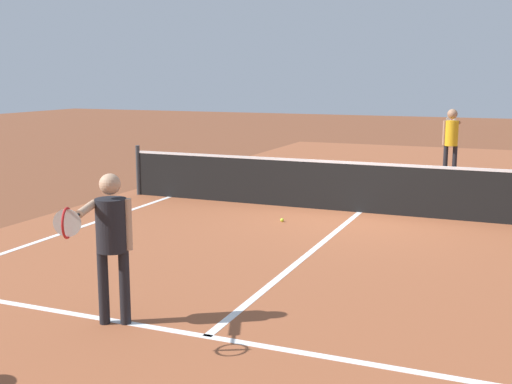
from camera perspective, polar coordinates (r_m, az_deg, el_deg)
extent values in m
plane|color=brown|center=(12.38, 9.11, -1.78)|extent=(60.00, 60.00, 0.00)
cube|color=#9E5433|center=(12.38, 9.11, -1.78)|extent=(10.62, 24.40, 0.00)
cube|color=white|center=(6.58, -4.36, -12.56)|extent=(8.22, 0.10, 0.01)
cube|color=white|center=(9.38, 4.52, -5.54)|extent=(0.10, 6.40, 0.01)
cylinder|color=#33383D|center=(14.20, -10.33, 1.91)|extent=(0.09, 0.09, 1.07)
cube|color=black|center=(12.30, 9.17, 0.29)|extent=(9.75, 0.02, 0.91)
cube|color=white|center=(12.22, 9.24, 2.51)|extent=(9.75, 0.03, 0.05)
cylinder|color=black|center=(6.88, -11.49, -8.26)|extent=(0.11, 0.11, 0.78)
cylinder|color=black|center=(6.93, -13.29, -8.19)|extent=(0.11, 0.11, 0.78)
cylinder|color=black|center=(6.73, -12.61, -2.86)|extent=(0.32, 0.32, 0.55)
sphere|color=tan|center=(6.65, -12.75, 0.68)|extent=(0.22, 0.22, 0.22)
cylinder|color=tan|center=(6.69, -11.19, -2.81)|extent=(0.08, 0.08, 0.53)
cylinder|color=tan|center=(6.47, -14.70, -1.44)|extent=(0.27, 0.52, 0.08)
cylinder|color=black|center=(6.12, -15.64, -2.14)|extent=(0.11, 0.22, 0.03)
torus|color=red|center=(5.90, -16.30, -2.64)|extent=(0.12, 0.27, 0.28)
cylinder|color=silver|center=(5.90, -16.30, -2.64)|extent=(0.23, 0.09, 0.25)
cylinder|color=black|center=(16.49, 16.33, 2.44)|extent=(0.11, 0.11, 0.87)
cylinder|color=black|center=(16.54, 17.07, 2.43)|extent=(0.11, 0.11, 0.87)
cylinder|color=gold|center=(16.44, 16.83, 4.98)|extent=(0.32, 0.32, 0.61)
sphere|color=#A87A5B|center=(16.40, 16.92, 6.60)|extent=(0.24, 0.24, 0.24)
cylinder|color=#A87A5B|center=(16.40, 16.25, 5.03)|extent=(0.08, 0.08, 0.59)
cylinder|color=#A87A5B|center=(16.74, 17.24, 5.92)|extent=(0.26, 0.59, 0.08)
cylinder|color=black|center=(17.14, 16.95, 6.03)|extent=(0.09, 0.22, 0.03)
torus|color=red|center=(17.37, 16.78, 6.09)|extent=(0.11, 0.28, 0.28)
cylinder|color=silver|center=(17.37, 16.78, 6.09)|extent=(0.24, 0.08, 0.25)
sphere|color=#CCE033|center=(11.44, 2.31, -2.48)|extent=(0.07, 0.07, 0.07)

